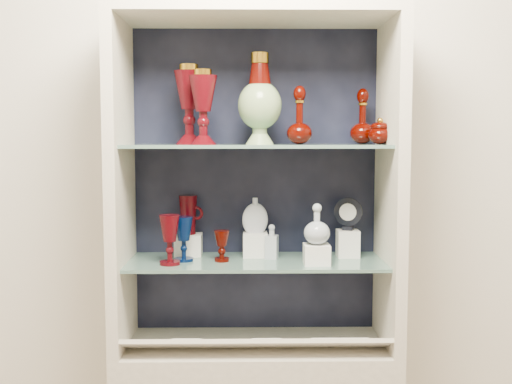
{
  "coord_description": "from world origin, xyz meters",
  "views": [
    {
      "loc": [
        -0.04,
        -0.74,
        1.51
      ],
      "look_at": [
        0.0,
        1.53,
        1.3
      ],
      "focal_mm": 45.0,
      "sensor_mm": 36.0,
      "label": 1
    }
  ],
  "objects_px": {
    "pedestal_lamp_left": "(189,104)",
    "cobalt_goblet": "(184,239)",
    "clear_square_bottle": "(272,242)",
    "clear_round_decanter": "(317,225)",
    "pedestal_lamp_right": "(203,107)",
    "ruby_decanter_b": "(363,115)",
    "cameo_medallion": "(348,213)",
    "ruby_pitcher": "(188,215)",
    "flat_flask": "(255,215)",
    "ruby_goblet_tall": "(170,240)",
    "ruby_decanter_a": "(300,112)",
    "lidded_bowl": "(380,131)",
    "ruby_goblet_small": "(222,246)",
    "enamel_urn": "(260,99)"
  },
  "relations": [
    {
      "from": "flat_flask",
      "to": "cobalt_goblet",
      "type": "bearing_deg",
      "value": -171.21
    },
    {
      "from": "cobalt_goblet",
      "to": "flat_flask",
      "type": "xyz_separation_m",
      "value": [
        0.26,
        0.08,
        0.08
      ]
    },
    {
      "from": "cobalt_goblet",
      "to": "pedestal_lamp_left",
      "type": "bearing_deg",
      "value": 51.29
    },
    {
      "from": "ruby_decanter_b",
      "to": "cobalt_goblet",
      "type": "distance_m",
      "value": 0.79
    },
    {
      "from": "ruby_pitcher",
      "to": "clear_square_bottle",
      "type": "relative_size",
      "value": 1.16
    },
    {
      "from": "pedestal_lamp_left",
      "to": "cameo_medallion",
      "type": "height_order",
      "value": "pedestal_lamp_left"
    },
    {
      "from": "ruby_goblet_tall",
      "to": "clear_round_decanter",
      "type": "height_order",
      "value": "clear_round_decanter"
    },
    {
      "from": "ruby_decanter_a",
      "to": "clear_round_decanter",
      "type": "xyz_separation_m",
      "value": [
        0.06,
        -0.05,
        -0.4
      ]
    },
    {
      "from": "ruby_decanter_a",
      "to": "pedestal_lamp_right",
      "type": "bearing_deg",
      "value": -171.5
    },
    {
      "from": "ruby_decanter_a",
      "to": "ruby_goblet_tall",
      "type": "bearing_deg",
      "value": -173.97
    },
    {
      "from": "ruby_goblet_tall",
      "to": "clear_square_bottle",
      "type": "height_order",
      "value": "ruby_goblet_tall"
    },
    {
      "from": "clear_square_bottle",
      "to": "clear_round_decanter",
      "type": "bearing_deg",
      "value": -33.37
    },
    {
      "from": "pedestal_lamp_left",
      "to": "cobalt_goblet",
      "type": "distance_m",
      "value": 0.48
    },
    {
      "from": "ruby_decanter_a",
      "to": "ruby_goblet_tall",
      "type": "distance_m",
      "value": 0.64
    },
    {
      "from": "ruby_goblet_small",
      "to": "cameo_medallion",
      "type": "xyz_separation_m",
      "value": [
        0.47,
        0.08,
        0.11
      ]
    },
    {
      "from": "ruby_decanter_b",
      "to": "ruby_pitcher",
      "type": "xyz_separation_m",
      "value": [
        -0.64,
        0.04,
        -0.37
      ]
    },
    {
      "from": "ruby_pitcher",
      "to": "enamel_urn",
      "type": "bearing_deg",
      "value": -3.66
    },
    {
      "from": "ruby_decanter_a",
      "to": "ruby_goblet_small",
      "type": "bearing_deg",
      "value": 178.58
    },
    {
      "from": "ruby_decanter_a",
      "to": "lidded_bowl",
      "type": "xyz_separation_m",
      "value": [
        0.29,
        0.01,
        -0.07
      ]
    },
    {
      "from": "cobalt_goblet",
      "to": "ruby_goblet_tall",
      "type": "bearing_deg",
      "value": -124.1
    },
    {
      "from": "ruby_pitcher",
      "to": "clear_round_decanter",
      "type": "bearing_deg",
      "value": -1.58
    },
    {
      "from": "ruby_decanter_b",
      "to": "flat_flask",
      "type": "xyz_separation_m",
      "value": [
        -0.39,
        0.01,
        -0.37
      ]
    },
    {
      "from": "ruby_decanter_b",
      "to": "flat_flask",
      "type": "height_order",
      "value": "ruby_decanter_b"
    },
    {
      "from": "pedestal_lamp_right",
      "to": "ruby_decanter_b",
      "type": "height_order",
      "value": "pedestal_lamp_right"
    },
    {
      "from": "ruby_pitcher",
      "to": "flat_flask",
      "type": "bearing_deg",
      "value": 12.28
    },
    {
      "from": "ruby_goblet_small",
      "to": "pedestal_lamp_right",
      "type": "bearing_deg",
      "value": -136.09
    },
    {
      "from": "pedestal_lamp_right",
      "to": "cobalt_goblet",
      "type": "xyz_separation_m",
      "value": [
        -0.08,
        0.07,
        -0.47
      ]
    },
    {
      "from": "ruby_decanter_a",
      "to": "ruby_goblet_small",
      "type": "height_order",
      "value": "ruby_decanter_a"
    },
    {
      "from": "ruby_decanter_b",
      "to": "clear_round_decanter",
      "type": "distance_m",
      "value": 0.45
    },
    {
      "from": "ruby_decanter_a",
      "to": "ruby_decanter_b",
      "type": "xyz_separation_m",
      "value": [
        0.24,
        0.09,
        -0.01
      ]
    },
    {
      "from": "ruby_decanter_a",
      "to": "clear_square_bottle",
      "type": "xyz_separation_m",
      "value": [
        -0.09,
        0.05,
        -0.47
      ]
    },
    {
      "from": "lidded_bowl",
      "to": "ruby_goblet_small",
      "type": "relative_size",
      "value": 0.86
    },
    {
      "from": "pedestal_lamp_right",
      "to": "ruby_decanter_a",
      "type": "distance_m",
      "value": 0.34
    },
    {
      "from": "ruby_decanter_b",
      "to": "ruby_pitcher",
      "type": "relative_size",
      "value": 1.46
    },
    {
      "from": "enamel_urn",
      "to": "ruby_decanter_a",
      "type": "height_order",
      "value": "enamel_urn"
    },
    {
      "from": "pedestal_lamp_left",
      "to": "ruby_decanter_a",
      "type": "height_order",
      "value": "pedestal_lamp_left"
    },
    {
      "from": "cameo_medallion",
      "to": "pedestal_lamp_right",
      "type": "bearing_deg",
      "value": -142.92
    },
    {
      "from": "lidded_bowl",
      "to": "pedestal_lamp_right",
      "type": "bearing_deg",
      "value": -174.39
    },
    {
      "from": "flat_flask",
      "to": "ruby_goblet_tall",
      "type": "bearing_deg",
      "value": -163.06
    },
    {
      "from": "pedestal_lamp_right",
      "to": "clear_square_bottle",
      "type": "height_order",
      "value": "pedestal_lamp_right"
    },
    {
      "from": "ruby_decanter_b",
      "to": "flat_flask",
      "type": "bearing_deg",
      "value": 179.06
    },
    {
      "from": "pedestal_lamp_right",
      "to": "ruby_pitcher",
      "type": "bearing_deg",
      "value": 111.68
    },
    {
      "from": "lidded_bowl",
      "to": "flat_flask",
      "type": "xyz_separation_m",
      "value": [
        -0.44,
        0.09,
        -0.31
      ]
    },
    {
      "from": "pedestal_lamp_left",
      "to": "ruby_pitcher",
      "type": "xyz_separation_m",
      "value": [
        -0.02,
        0.09,
        -0.41
      ]
    },
    {
      "from": "pedestal_lamp_right",
      "to": "enamel_urn",
      "type": "xyz_separation_m",
      "value": [
        0.2,
        0.07,
        0.03
      ]
    },
    {
      "from": "pedestal_lamp_left",
      "to": "ruby_pitcher",
      "type": "distance_m",
      "value": 0.42
    },
    {
      "from": "ruby_decanter_a",
      "to": "flat_flask",
      "type": "relative_size",
      "value": 1.7
    },
    {
      "from": "ruby_goblet_small",
      "to": "clear_square_bottle",
      "type": "bearing_deg",
      "value": 14.02
    },
    {
      "from": "cobalt_goblet",
      "to": "clear_round_decanter",
      "type": "height_order",
      "value": "clear_round_decanter"
    },
    {
      "from": "flat_flask",
      "to": "clear_square_bottle",
      "type": "bearing_deg",
      "value": -45.83
    }
  ]
}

